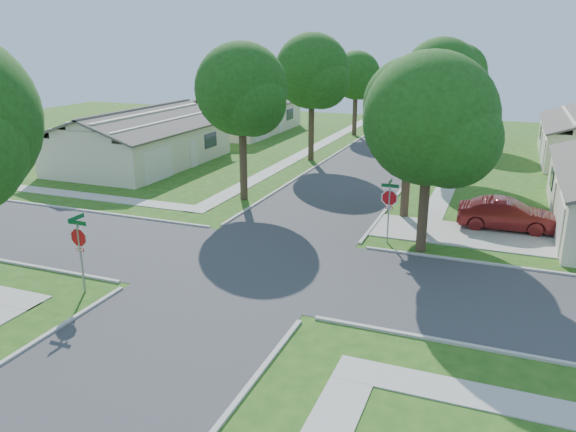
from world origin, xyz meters
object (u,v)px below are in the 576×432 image
(stop_sign_sw, at_px, (79,241))
(car_curb_east, at_px, (435,133))
(tree_e_far, at_px, (459,75))
(tree_e_near, at_px, (412,109))
(house_nw_far, at_px, (242,117))
(house_nw_near, at_px, (142,144))
(tree_e_mid, at_px, (442,81))
(tree_ne_corner, at_px, (431,125))
(stop_sign_ne, at_px, (389,200))
(tree_w_far, at_px, (357,78))
(tree_w_mid, at_px, (313,75))
(car_curb_west, at_px, (407,116))
(tree_w_near, at_px, (243,94))
(car_driveway, at_px, (507,215))

(stop_sign_sw, distance_m, car_curb_east, 38.73)
(tree_e_far, bearing_deg, tree_e_near, -90.00)
(tree_e_near, height_order, house_nw_far, tree_e_near)
(house_nw_near, height_order, car_curb_east, house_nw_near)
(tree_e_near, xyz_separation_m, tree_e_mid, (0.01, 12.00, 0.61))
(stop_sign_sw, xyz_separation_m, car_curb_east, (7.90, 37.90, -1.23))
(car_curb_east, bearing_deg, tree_e_mid, -85.38)
(tree_ne_corner, relative_size, house_nw_near, 0.64)
(house_nw_far, xyz_separation_m, car_curb_east, (19.19, 1.20, -0.71))
(tree_e_far, xyz_separation_m, house_nw_far, (-20.75, -2.01, -4.46))
(house_nw_far, bearing_deg, car_curb_east, 3.57)
(stop_sign_sw, relative_size, stop_sign_ne, 1.00)
(tree_w_far, relative_size, house_nw_near, 0.59)
(stop_sign_ne, relative_size, tree_e_far, 0.34)
(stop_sign_sw, distance_m, house_nw_near, 22.71)
(tree_w_mid, bearing_deg, tree_e_near, -51.95)
(tree_ne_corner, bearing_deg, stop_sign_ne, 163.45)
(stop_sign_ne, relative_size, tree_e_near, 0.36)
(tree_ne_corner, xyz_separation_m, car_curb_west, (-7.87, 40.97, -4.98))
(tree_e_mid, xyz_separation_m, tree_ne_corner, (1.60, -16.80, -0.66))
(tree_e_mid, bearing_deg, house_nw_near, -163.85)
(tree_w_near, distance_m, car_curb_east, 25.98)
(tree_w_mid, relative_size, tree_w_far, 1.19)
(car_driveway, bearing_deg, tree_e_near, 84.10)
(tree_e_far, relative_size, house_nw_far, 0.64)
(house_nw_far, xyz_separation_m, car_curb_west, (14.49, 13.18, -0.90))
(tree_ne_corner, height_order, house_nw_far, tree_ne_corner)
(tree_w_mid, distance_m, car_curb_east, 15.57)
(tree_w_near, height_order, house_nw_near, tree_w_near)
(tree_e_mid, bearing_deg, tree_e_near, -90.03)
(tree_e_mid, relative_size, car_driveway, 1.99)
(stop_sign_ne, bearing_deg, tree_e_far, 89.90)
(tree_e_near, distance_m, tree_ne_corner, 5.06)
(car_curb_west, bearing_deg, tree_w_mid, 84.45)
(car_curb_west, bearing_deg, tree_w_far, 76.12)
(tree_w_near, bearing_deg, car_driveway, -1.22)
(tree_w_mid, bearing_deg, car_driveway, -40.51)
(house_nw_far, relative_size, car_curb_east, 2.88)
(tree_w_mid, bearing_deg, tree_ne_corner, -56.78)
(tree_w_mid, bearing_deg, tree_w_far, 90.05)
(tree_e_near, distance_m, tree_w_far, 26.71)
(stop_sign_ne, xyz_separation_m, car_curb_west, (-6.21, 40.48, -1.42))
(house_nw_near, bearing_deg, stop_sign_sw, -60.17)
(tree_e_near, height_order, tree_e_mid, tree_e_mid)
(car_driveway, relative_size, car_curb_west, 1.10)
(tree_w_far, xyz_separation_m, house_nw_far, (-11.34, -2.01, -3.99))
(tree_e_far, relative_size, car_curb_west, 2.07)
(stop_sign_sw, height_order, car_driveway, stop_sign_sw)
(house_nw_far, height_order, car_curb_west, house_nw_far)
(tree_w_mid, bearing_deg, tree_e_far, 54.15)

